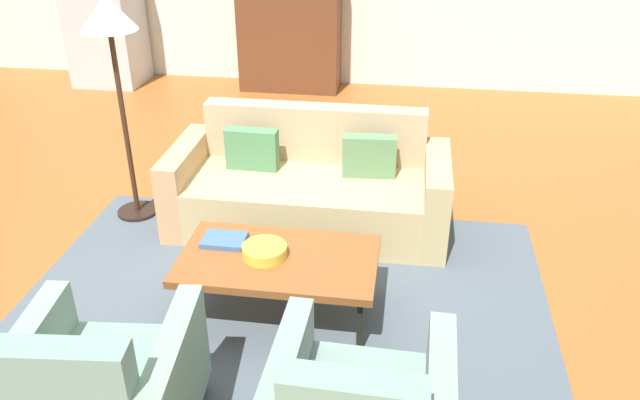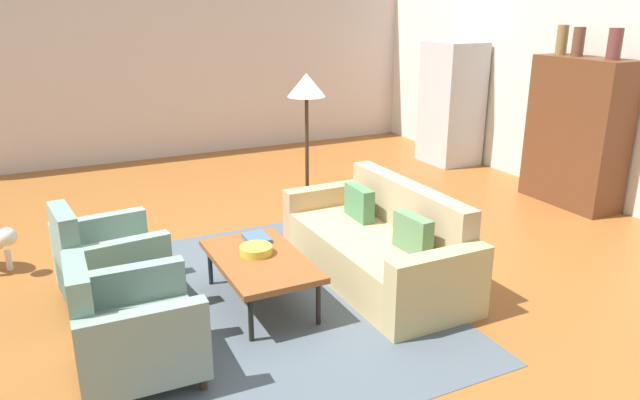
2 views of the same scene
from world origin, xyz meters
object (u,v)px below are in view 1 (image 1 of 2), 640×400
Objects in this scene: coffee_table at (278,262)px; fruit_bowl at (264,251)px; refrigerator at (103,9)px; book_stack at (224,240)px; cabinet at (290,15)px; armchair_left at (102,398)px; couch at (310,188)px; floor_lamp at (111,35)px.

fruit_bowl is (-0.08, 0.00, 0.07)m from coffee_table.
refrigerator is at bearing 125.41° from coffee_table.
coffee_table is 0.39m from book_stack.
book_stack is (-0.28, 0.11, -0.02)m from fruit_bowl.
cabinet is (-0.77, 4.44, 0.52)m from coffee_table.
cabinet reaches higher than armchair_left.
floor_lamp is at bearing 3.76° from couch.
armchair_left is at bearing -116.97° from coffee_table.
refrigerator is at bearing 108.70° from armchair_left.
fruit_bowl reaches higher than book_stack.
couch is 7.85× the size of book_stack.
coffee_table is 4.48× the size of book_stack.
couch is 1.20m from fruit_bowl.
couch is 2.39× the size of armchair_left.
floor_lamp reaches higher than book_stack.
coffee_table is at bearing -37.81° from floor_lamp.
book_stack is at bearing -84.64° from cabinet.
fruit_bowl is at bearing -81.15° from cabinet.
floor_lamp is at bearing 140.47° from fruit_bowl.
couch is 1.17× the size of cabinet.
couch is 4.45m from refrigerator.
cabinet is at bearing 95.36° from book_stack.
fruit_bowl is (-0.08, -1.19, 0.17)m from couch.
armchair_left reaches higher than couch.
floor_lamp is (-1.40, -0.10, 1.16)m from couch.
coffee_table is 0.11m from fruit_bowl.
cabinet is (-0.41, 4.32, 0.46)m from book_stack.
refrigerator is (-3.00, 4.33, 0.47)m from fruit_bowl.
book_stack is at bearing 163.18° from coffee_table.
floor_lamp reaches higher than coffee_table.
couch is 1.15m from book_stack.
cabinet is 0.97× the size of refrigerator.
refrigerator reaches higher than fruit_bowl.
coffee_table is at bearing 89.84° from couch.
cabinet is 3.45m from floor_lamp.
refrigerator reaches higher than cabinet.
coffee_table is 0.65× the size of refrigerator.
cabinet reaches higher than floor_lamp.
couch is at bearing 70.21° from armchair_left.
couch is at bearing -45.60° from refrigerator.
couch is 1.82m from floor_lamp.
fruit_bowl is at bearing -55.33° from refrigerator.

